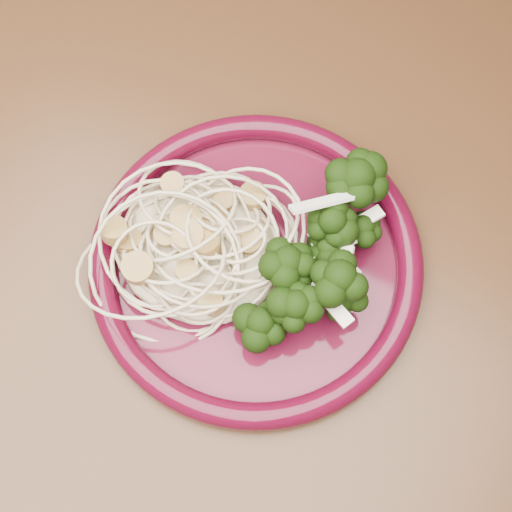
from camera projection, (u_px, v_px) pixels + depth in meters
The scene contains 6 objects.
dining_table at pixel (311, 379), 0.60m from camera, with size 1.20×0.80×0.75m.
dinner_plate at pixel (256, 261), 0.53m from camera, with size 0.31×0.31×0.02m.
spaghetti_pile at pixel (198, 246), 0.52m from camera, with size 0.13×0.11×0.03m, color #CCB98F.
scallop_cluster at pixel (194, 227), 0.49m from camera, with size 0.12×0.12×0.04m, color #AA8743, non-canonical shape.
broccoli_pile at pixel (329, 264), 0.50m from camera, with size 0.09×0.15×0.05m, color black.
onion_garnish at pixel (334, 247), 0.47m from camera, with size 0.06×0.09×0.05m, color white, non-canonical shape.
Camera 1 is at (0.02, -0.13, 1.25)m, focal length 50.00 mm.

